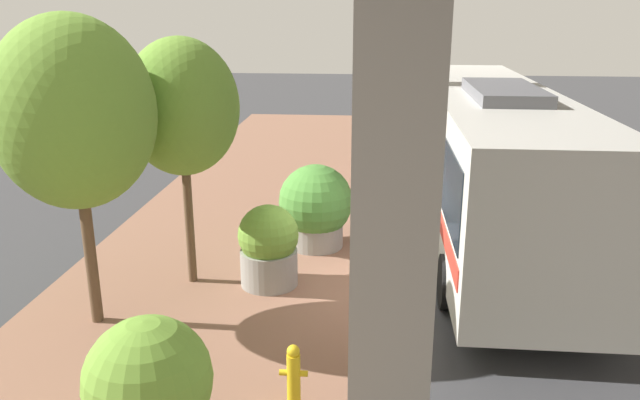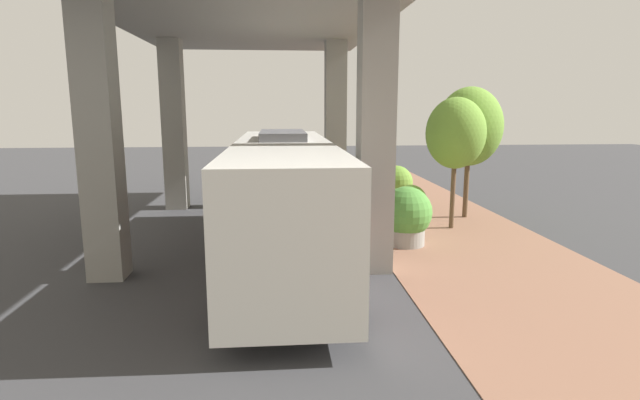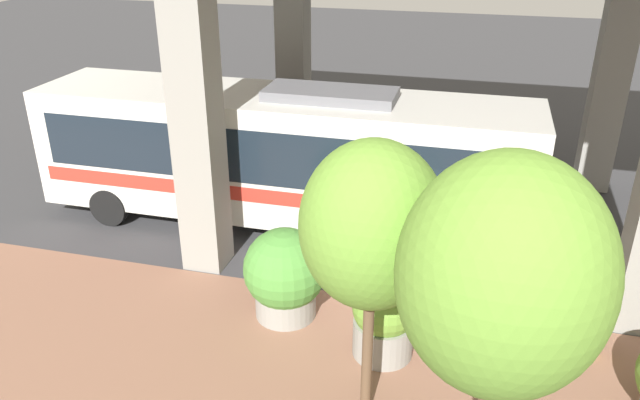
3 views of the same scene
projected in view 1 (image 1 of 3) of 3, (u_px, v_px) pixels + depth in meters
ground_plane at (357, 291)px, 12.04m from camera, size 80.00×80.00×0.00m
sidewalk_strip at (205, 284)px, 12.29m from camera, size 6.00×40.00×0.02m
bus at (488, 152)px, 14.53m from camera, size 2.80×12.44×3.68m
fire_hydrant at (294, 376)px, 8.43m from camera, size 0.39×0.19×0.94m
planter_front at (149, 389)px, 7.46m from camera, size 1.54×1.54×1.77m
planter_middle at (316, 207)px, 13.95m from camera, size 1.66×1.66×1.92m
planter_back at (269, 247)px, 12.05m from camera, size 1.18×1.18×1.64m
street_tree_near at (182, 108)px, 11.42m from camera, size 2.12×2.12×4.76m
street_tree_far at (74, 114)px, 9.78m from camera, size 2.57×2.57×5.19m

